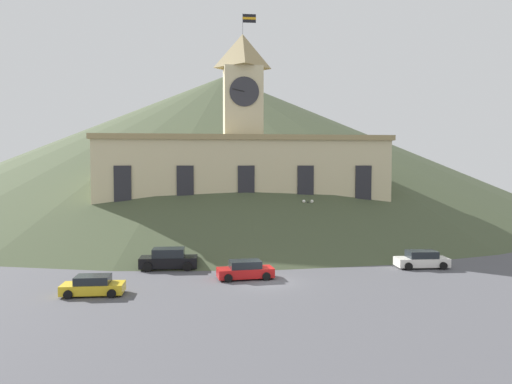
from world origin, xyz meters
TOP-DOWN VIEW (x-y plane):
  - ground_plane at (0.00, 0.00)m, footprint 160.00×160.00m
  - civic_building at (0.00, 22.32)m, footprint 34.38×9.58m
  - banner_fence at (0.00, 14.77)m, footprint 29.18×0.12m
  - hillside_backdrop at (0.00, 68.33)m, footprint 128.87×128.87m
  - street_lamp_far_left at (-6.14, 15.90)m, footprint 1.26×0.36m
  - street_lamp_far_right at (6.63, 15.90)m, footprint 1.26×0.36m
  - car_yellow_coupe at (-12.51, -2.61)m, footprint 4.23×2.18m
  - car_white_taxi at (14.12, 3.63)m, footprint 4.57×2.27m
  - car_black_suv at (-7.85, 5.55)m, footprint 4.95×2.47m
  - car_silver_hatch at (-1.66, 10.16)m, footprint 3.96×2.13m
  - car_red_sedan at (-1.60, 1.13)m, footprint 4.56×2.47m
  - pedestrian at (0.55, 12.38)m, footprint 0.54×0.54m

SIDE VIEW (x-z plane):
  - ground_plane at x=0.00m, z-range 0.00..0.00m
  - car_yellow_coupe at x=-12.51m, z-range -0.05..1.30m
  - car_red_sedan at x=-1.60m, z-range -0.05..1.40m
  - car_silver_hatch at x=-1.66m, z-range -0.06..1.44m
  - car_white_taxi at x=14.12m, z-range -0.06..1.44m
  - car_black_suv at x=-7.85m, z-range -0.07..1.73m
  - pedestrian at x=0.55m, z-range 0.08..1.95m
  - banner_fence at x=0.00m, z-range 0.00..2.45m
  - street_lamp_far_left at x=-6.14m, z-range 1.04..5.34m
  - street_lamp_far_right at x=6.63m, z-range 1.16..6.33m
  - civic_building at x=0.00m, z-range -6.43..20.53m
  - hillside_backdrop at x=0.00m, z-range 0.00..27.59m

